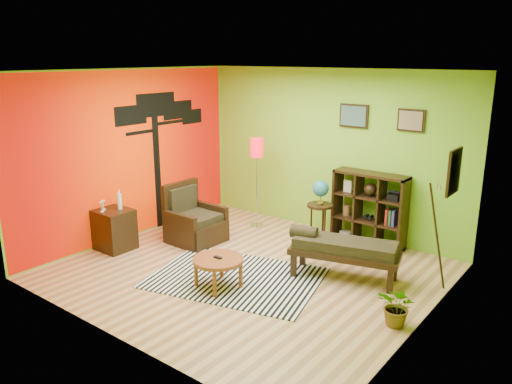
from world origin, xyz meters
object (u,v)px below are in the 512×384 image
Objects in this scene: side_cabinet at (114,229)px; bench at (342,248)px; armchair at (194,224)px; cube_shelf at (370,209)px; potted_plant at (398,311)px; globe_table at (320,195)px; floor_lamp at (257,156)px; coffee_table at (218,262)px.

bench is at bearing 20.23° from side_cabinet.
armchair is 1.00× the size of side_cabinet.
cube_shelf reaches higher than bench.
globe_table is at bearing 139.50° from potted_plant.
cube_shelf reaches higher than side_cabinet.
side_cabinet is 3.59m from bench.
side_cabinet is 0.80× the size of cube_shelf.
cube_shelf reaches higher than potted_plant.
armchair is at bearing -145.84° from cube_shelf.
side_cabinet reaches higher than bench.
cube_shelf is at bearing 11.20° from floor_lamp.
globe_table is 2.16× the size of potted_plant.
globe_table is (2.40, 2.29, 0.46)m from side_cabinet.
armchair is 1.27m from side_cabinet.
floor_lamp is 3.97m from potted_plant.
cube_shelf is 2.49× the size of potted_plant.
floor_lamp is 1.54× the size of globe_table.
coffee_table is 0.43× the size of bench.
cube_shelf is at bearing 34.16° from armchair.
side_cabinet is at bearing -136.33° from globe_table.
coffee_table is 1.71m from bench.
globe_table is at bearing 85.49° from coffee_table.
floor_lamp is at bearing 115.89° from coffee_table.
side_cabinet is at bearing -173.66° from potted_plant.
bench is 3.28× the size of potted_plant.
side_cabinet is at bearing -125.14° from armchair.
floor_lamp is at bearing 63.71° from side_cabinet.
armchair is at bearing 171.88° from potted_plant.
floor_lamp is at bearing -168.80° from cube_shelf.
coffee_table is at bearing -167.27° from potted_plant.
cube_shelf is at bearing 26.97° from globe_table.
coffee_table is 0.65× the size of globe_table.
floor_lamp is (-1.10, 2.27, 0.94)m from coffee_table.
side_cabinet is (-2.22, 0.02, -0.03)m from coffee_table.
floor_lamp is (1.12, 2.26, 0.97)m from side_cabinet.
cube_shelf is (2.00, 0.40, -0.70)m from floor_lamp.
potted_plant is (3.38, -1.76, -1.11)m from floor_lamp.
armchair is at bearing -175.58° from bench.
potted_plant is (2.28, 0.52, -0.17)m from coffee_table.
potted_plant is (2.10, -1.79, -0.60)m from globe_table.
globe_table reaches higher than side_cabinet.
bench is at bearing 4.42° from armchair.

